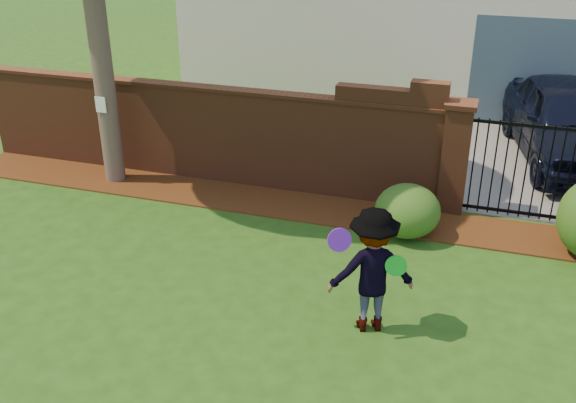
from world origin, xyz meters
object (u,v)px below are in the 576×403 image
(frisbee_purple, at_px, (339,240))
(frisbee_green, at_px, (396,266))
(car, at_px, (573,126))
(man, at_px, (372,272))

(frisbee_purple, distance_m, frisbee_green, 0.74)
(car, distance_m, frisbee_purple, 7.32)
(car, relative_size, frisbee_purple, 16.61)
(car, bearing_deg, frisbee_green, -121.29)
(frisbee_purple, bearing_deg, man, 39.18)
(car, xyz_separation_m, frisbee_green, (-2.34, -6.47, 0.19))
(frisbee_purple, bearing_deg, car, 66.06)
(car, height_order, frisbee_purple, car)
(man, bearing_deg, frisbee_purple, 17.02)
(car, distance_m, man, 6.91)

